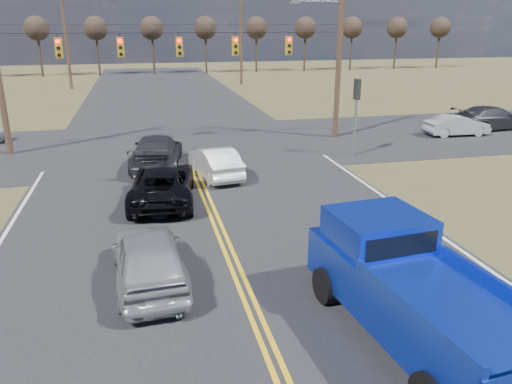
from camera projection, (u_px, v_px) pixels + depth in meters
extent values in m
plane|color=brown|center=(258.00, 324.00, 11.32)|extent=(160.00, 160.00, 0.00)
cube|color=#28282B|center=(202.00, 189.00, 20.55)|extent=(14.00, 120.00, 0.02)
cube|color=#28282B|center=(184.00, 145.00, 27.92)|extent=(120.00, 12.00, 0.02)
cylinder|color=#473323|center=(339.00, 51.00, 28.26)|extent=(0.32, 0.32, 10.00)
cylinder|color=black|center=(179.00, 33.00, 26.00)|extent=(18.00, 0.02, 0.02)
cylinder|color=black|center=(178.00, 25.00, 25.87)|extent=(18.00, 0.02, 0.02)
cube|color=#B28C14|center=(59.00, 48.00, 24.93)|extent=(0.34, 0.24, 1.00)
cylinder|color=#FF0C05|center=(58.00, 41.00, 24.70)|extent=(0.20, 0.06, 0.20)
cylinder|color=black|center=(58.00, 48.00, 24.80)|extent=(0.20, 0.06, 0.20)
cylinder|color=black|center=(59.00, 55.00, 24.91)|extent=(0.20, 0.06, 0.20)
cube|color=black|center=(57.00, 39.00, 24.63)|extent=(0.24, 0.14, 0.03)
cube|color=#B28C14|center=(121.00, 47.00, 25.58)|extent=(0.34, 0.24, 1.00)
cylinder|color=#FF0C05|center=(120.00, 41.00, 25.34)|extent=(0.20, 0.06, 0.20)
cylinder|color=black|center=(121.00, 47.00, 25.45)|extent=(0.20, 0.06, 0.20)
cylinder|color=black|center=(121.00, 54.00, 25.56)|extent=(0.20, 0.06, 0.20)
cube|color=black|center=(120.00, 38.00, 25.28)|extent=(0.24, 0.14, 0.03)
cube|color=#B28C14|center=(179.00, 47.00, 26.22)|extent=(0.34, 0.24, 1.00)
cylinder|color=#FF0C05|center=(179.00, 40.00, 25.99)|extent=(0.20, 0.06, 0.20)
cylinder|color=black|center=(180.00, 47.00, 26.09)|extent=(0.20, 0.06, 0.20)
cylinder|color=black|center=(180.00, 53.00, 26.20)|extent=(0.20, 0.06, 0.20)
cube|color=black|center=(179.00, 38.00, 25.93)|extent=(0.24, 0.14, 0.03)
cube|color=#B28C14|center=(235.00, 46.00, 26.87)|extent=(0.34, 0.24, 1.00)
cylinder|color=#FF0C05|center=(236.00, 40.00, 26.63)|extent=(0.20, 0.06, 0.20)
cylinder|color=black|center=(236.00, 46.00, 26.74)|extent=(0.20, 0.06, 0.20)
cylinder|color=black|center=(236.00, 53.00, 26.85)|extent=(0.20, 0.06, 0.20)
cube|color=black|center=(236.00, 38.00, 26.57)|extent=(0.24, 0.14, 0.03)
cube|color=#B28C14|center=(289.00, 46.00, 27.51)|extent=(0.34, 0.24, 1.00)
cylinder|color=#FF0C05|center=(290.00, 39.00, 27.28)|extent=(0.20, 0.06, 0.20)
cylinder|color=black|center=(289.00, 46.00, 27.39)|extent=(0.20, 0.06, 0.20)
cylinder|color=black|center=(289.00, 52.00, 27.49)|extent=(0.20, 0.06, 0.20)
cube|color=black|center=(290.00, 37.00, 27.22)|extent=(0.24, 0.14, 0.03)
cylinder|color=slate|center=(355.00, 126.00, 25.03)|extent=(0.12, 0.12, 3.20)
cube|color=black|center=(357.00, 89.00, 24.45)|extent=(0.24, 0.34, 1.00)
cylinder|color=slate|center=(318.00, 1.00, 27.12)|extent=(2.80, 0.10, 0.10)
cube|color=slate|center=(295.00, 2.00, 26.86)|extent=(0.55, 0.22, 0.14)
cylinder|color=#473323|center=(66.00, 39.00, 50.21)|extent=(0.32, 0.32, 10.00)
cylinder|color=#473323|center=(241.00, 38.00, 54.08)|extent=(0.32, 0.32, 10.00)
cylinder|color=#33261C|center=(40.00, 54.00, 62.77)|extent=(0.28, 0.28, 5.50)
sphere|color=#2D231C|center=(37.00, 28.00, 61.76)|extent=(3.00, 3.00, 3.00)
cylinder|color=#33261C|center=(98.00, 54.00, 64.27)|extent=(0.28, 0.28, 5.50)
sphere|color=#2D231C|center=(96.00, 28.00, 63.26)|extent=(3.00, 3.00, 3.00)
cylinder|color=#33261C|center=(153.00, 53.00, 65.78)|extent=(0.28, 0.28, 5.50)
sphere|color=#2D231C|center=(152.00, 28.00, 64.77)|extent=(3.00, 3.00, 3.00)
cylinder|color=#33261C|center=(206.00, 52.00, 67.29)|extent=(0.28, 0.28, 5.50)
sphere|color=#2D231C|center=(205.00, 28.00, 66.28)|extent=(3.00, 3.00, 3.00)
cylinder|color=#33261C|center=(256.00, 52.00, 68.79)|extent=(0.28, 0.28, 5.50)
sphere|color=#2D231C|center=(256.00, 28.00, 67.78)|extent=(3.00, 3.00, 3.00)
cylinder|color=#33261C|center=(305.00, 51.00, 70.30)|extent=(0.28, 0.28, 5.50)
sphere|color=#2D231C|center=(305.00, 28.00, 69.29)|extent=(3.00, 3.00, 3.00)
cylinder|color=#33261C|center=(351.00, 51.00, 71.81)|extent=(0.28, 0.28, 5.50)
sphere|color=#2D231C|center=(352.00, 28.00, 70.79)|extent=(3.00, 3.00, 3.00)
cylinder|color=#33261C|center=(395.00, 50.00, 73.31)|extent=(0.28, 0.28, 5.50)
sphere|color=#2D231C|center=(397.00, 27.00, 72.30)|extent=(3.00, 3.00, 3.00)
cylinder|color=#33261C|center=(438.00, 49.00, 74.82)|extent=(0.28, 0.28, 5.50)
sphere|color=#2D231C|center=(440.00, 27.00, 73.81)|extent=(3.00, 3.00, 3.00)
cylinder|color=black|center=(327.00, 285.00, 12.08)|extent=(0.44, 0.92, 0.89)
cylinder|color=black|center=(402.00, 272.00, 12.72)|extent=(0.44, 0.92, 0.89)
cube|color=#102CB0|center=(417.00, 299.00, 10.42)|extent=(2.81, 6.22, 1.12)
cube|color=#102CB0|center=(378.00, 230.00, 11.58)|extent=(2.24, 2.09, 0.80)
cube|color=black|center=(401.00, 246.00, 10.74)|extent=(1.79, 0.24, 0.50)
cube|color=#102CB0|center=(410.00, 309.00, 8.83)|extent=(0.47, 3.68, 0.22)
cube|color=#102CB0|center=(505.00, 289.00, 9.47)|extent=(0.47, 3.68, 0.22)
imported|color=#9DA1A5|center=(148.00, 257.00, 12.84)|extent=(2.07, 4.52, 1.50)
imported|color=black|center=(163.00, 185.00, 18.82)|extent=(2.83, 5.20, 1.38)
imported|color=white|center=(215.00, 162.00, 21.98)|extent=(2.02, 4.24, 1.34)
imported|color=#303035|center=(157.00, 152.00, 23.33)|extent=(2.89, 5.54, 1.53)
imported|color=#A6A7AE|center=(457.00, 125.00, 30.08)|extent=(1.43, 3.90, 1.27)
imported|color=#2D2C31|center=(491.00, 118.00, 31.80)|extent=(2.68, 5.37, 1.50)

